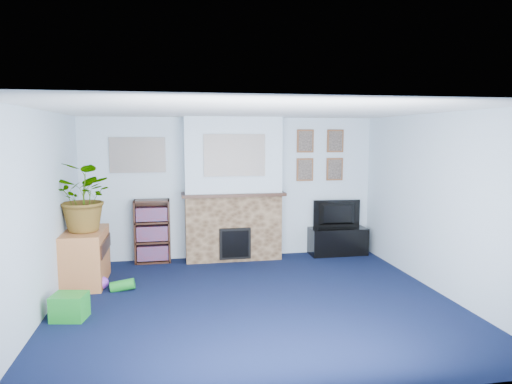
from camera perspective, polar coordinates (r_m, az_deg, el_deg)
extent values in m
cube|color=#0D1533|center=(5.96, -0.15, -13.56)|extent=(5.00, 4.50, 0.01)
cube|color=white|center=(5.58, -0.16, 10.16)|extent=(5.00, 4.50, 0.01)
cube|color=silver|center=(7.85, -3.08, 0.51)|extent=(5.00, 0.04, 2.40)
cube|color=silver|center=(3.50, 6.47, -7.92)|extent=(5.00, 0.04, 2.40)
cube|color=silver|center=(5.76, -25.46, -2.62)|extent=(0.04, 4.50, 2.40)
cube|color=silver|center=(6.57, 21.86, -1.31)|extent=(0.04, 4.50, 2.40)
cube|color=brown|center=(7.76, -2.86, -4.43)|extent=(1.60, 0.40, 1.10)
cube|color=brown|center=(7.61, -2.91, 4.45)|extent=(1.60, 0.40, 1.30)
cube|color=brown|center=(7.63, -2.86, -0.25)|extent=(1.72, 0.50, 0.05)
cube|color=brown|center=(7.61, -2.64, -6.45)|extent=(0.52, 0.08, 0.52)
cube|color=brown|center=(7.57, -2.60, -6.52)|extent=(0.44, 0.02, 0.44)
cube|color=gray|center=(7.39, -2.70, 4.61)|extent=(1.00, 0.03, 0.68)
cube|color=gray|center=(7.75, -14.58, 4.50)|extent=(0.90, 0.03, 0.58)
cube|color=brown|center=(8.05, 6.17, 6.35)|extent=(0.30, 0.03, 0.40)
cube|color=brown|center=(8.22, 9.87, 6.30)|extent=(0.30, 0.03, 0.40)
cube|color=brown|center=(8.07, 6.13, 2.80)|extent=(0.30, 0.03, 0.40)
cube|color=brown|center=(8.24, 9.80, 2.83)|extent=(0.30, 0.03, 0.40)
cube|color=black|center=(8.26, 10.17, -6.14)|extent=(1.00, 0.42, 0.47)
imported|color=black|center=(8.18, 10.20, -2.75)|extent=(0.85, 0.17, 0.48)
cube|color=black|center=(7.88, -12.78, -4.60)|extent=(0.58, 0.02, 1.05)
cube|color=black|center=(7.77, -14.85, -4.83)|extent=(0.03, 0.28, 1.05)
cube|color=black|center=(7.75, -10.78, -4.76)|extent=(0.03, 0.28, 1.05)
cube|color=black|center=(7.88, -12.71, -8.43)|extent=(0.56, 0.28, 0.03)
cube|color=black|center=(7.79, -12.78, -6.06)|extent=(0.56, 0.28, 0.03)
cube|color=black|center=(7.73, -12.85, -3.67)|extent=(0.56, 0.28, 0.03)
cube|color=black|center=(7.67, -12.92, -1.07)|extent=(0.56, 0.28, 0.03)
cube|color=black|center=(7.83, -12.75, -7.36)|extent=(0.50, 0.22, 0.24)
cube|color=black|center=(7.75, -12.82, -4.99)|extent=(0.50, 0.22, 0.24)
cube|color=black|center=(7.69, -12.88, -2.66)|extent=(0.50, 0.22, 0.22)
cube|color=#B66C3A|center=(6.98, -20.54, -7.89)|extent=(0.55, 0.99, 0.77)
imported|color=#26661E|center=(6.75, -20.54, -0.58)|extent=(1.11, 1.06, 0.97)
cube|color=gold|center=(7.59, -3.34, 0.43)|extent=(0.09, 0.05, 0.12)
cylinder|color=#B2BFC6|center=(7.64, -0.90, 0.56)|extent=(0.05, 0.05, 0.17)
sphere|color=gray|center=(7.55, -7.50, 0.30)|extent=(0.14, 0.14, 0.14)
cylinder|color=red|center=(7.73, 2.35, 0.48)|extent=(0.06, 0.06, 0.12)
cube|color=#198C26|center=(5.81, -22.27, -13.21)|extent=(0.42, 0.36, 0.30)
sphere|color=purple|center=(6.74, -18.66, -10.65)|extent=(0.17, 0.17, 0.17)
cube|color=red|center=(6.72, -21.50, -10.65)|extent=(0.18, 0.18, 0.19)
cylinder|color=#198C26|center=(6.59, -16.33, -11.15)|extent=(0.34, 0.15, 0.19)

